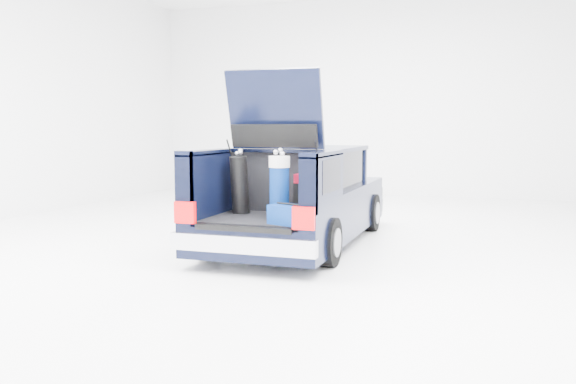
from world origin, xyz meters
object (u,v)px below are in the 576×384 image
(car, at_px, (301,198))
(blue_golf_bag, at_px, (279,187))
(black_golf_bag, at_px, (240,185))
(red_suitcase, at_px, (309,195))
(blue_duffel, at_px, (291,215))

(car, relative_size, blue_golf_bag, 5.29)
(black_golf_bag, bearing_deg, red_suitcase, 18.93)
(black_golf_bag, bearing_deg, blue_golf_bag, -8.41)
(car, relative_size, black_golf_bag, 5.50)
(red_suitcase, bearing_deg, black_golf_bag, -162.19)
(car, relative_size, blue_duffel, 8.45)
(car, height_order, black_golf_bag, car)
(red_suitcase, height_order, blue_golf_bag, blue_golf_bag)
(car, bearing_deg, blue_golf_bag, -82.18)
(red_suitcase, distance_m, black_golf_bag, 0.94)
(blue_golf_bag, bearing_deg, blue_duffel, -78.27)
(red_suitcase, distance_m, blue_duffel, 0.77)
(car, distance_m, red_suitcase, 1.36)
(car, xyz_separation_m, black_golf_bag, (-0.43, -1.33, 0.31))
(black_golf_bag, relative_size, blue_golf_bag, 0.96)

